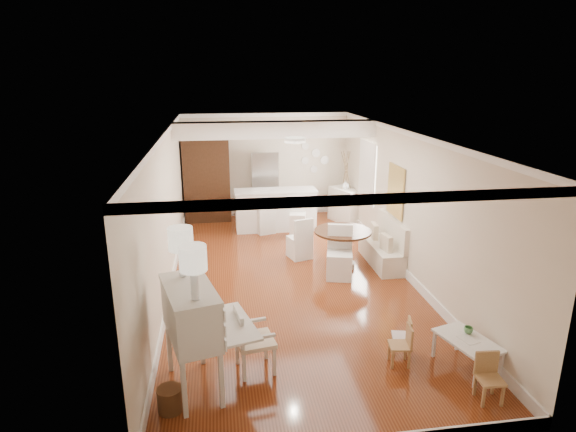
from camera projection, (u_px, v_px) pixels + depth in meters
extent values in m
plane|color=brown|center=(290.00, 279.00, 9.32)|extent=(9.00, 9.00, 0.00)
cube|color=white|center=(290.00, 133.00, 8.51)|extent=(4.50, 9.00, 0.04)
cube|color=beige|center=(266.00, 165.00, 13.18)|extent=(4.50, 0.04, 2.80)
cube|color=beige|center=(361.00, 335.00, 4.65)|extent=(4.50, 0.04, 2.80)
cube|color=beige|center=(166.00, 214.00, 8.60)|extent=(0.04, 9.00, 2.80)
cube|color=beige|center=(406.00, 205.00, 9.23)|extent=(0.04, 9.00, 2.80)
cube|color=white|center=(275.00, 130.00, 10.65)|extent=(4.50, 0.45, 0.36)
cube|color=tan|center=(395.00, 191.00, 9.66)|extent=(0.04, 0.84, 1.04)
cube|color=white|center=(367.00, 172.00, 11.46)|extent=(0.04, 1.10, 1.40)
cylinder|color=#381E11|center=(221.00, 150.00, 12.86)|extent=(0.30, 0.03, 0.30)
cylinder|color=white|center=(295.00, 140.00, 8.06)|extent=(0.36, 0.36, 0.08)
cube|color=beige|center=(192.00, 339.00, 5.90)|extent=(1.34, 1.35, 1.40)
cube|color=silver|center=(255.00, 339.00, 6.35)|extent=(0.60, 0.60, 0.91)
cylinder|color=brown|center=(170.00, 399.00, 5.65)|extent=(0.33, 0.33, 0.30)
cube|color=white|center=(466.00, 354.00, 6.46)|extent=(0.73, 0.97, 0.43)
cube|color=#AB7E4D|center=(400.00, 345.00, 6.52)|extent=(0.32, 0.32, 0.59)
cube|color=tan|center=(401.00, 335.00, 6.80)|extent=(0.31, 0.31, 0.53)
cube|color=#A3794A|center=(490.00, 379.00, 5.78)|extent=(0.32, 0.32, 0.61)
cube|color=silver|center=(382.00, 241.00, 9.93)|extent=(0.52, 1.60, 0.98)
cylinder|color=#4A2A17|center=(342.00, 249.00, 9.79)|extent=(1.51, 1.51, 0.79)
cube|color=white|center=(340.00, 253.00, 9.24)|extent=(0.59, 0.61, 1.02)
cube|color=white|center=(300.00, 237.00, 10.27)|extent=(0.54, 0.55, 0.91)
cube|color=white|center=(276.00, 210.00, 12.12)|extent=(2.05, 0.65, 1.03)
cube|color=silver|center=(265.00, 213.00, 11.87)|extent=(0.51, 0.51, 1.03)
cube|color=white|center=(298.00, 218.00, 11.59)|extent=(0.44, 0.44, 0.93)
cube|color=#381E11|center=(207.00, 178.00, 12.72)|extent=(1.20, 0.60, 2.30)
imported|color=silver|center=(278.00, 185.00, 13.03)|extent=(0.75, 0.65, 1.80)
cube|color=silver|center=(345.00, 205.00, 12.76)|extent=(0.76, 1.03, 0.90)
imported|color=#59995A|center=(468.00, 330.00, 6.53)|extent=(0.13, 0.13, 0.09)
imported|color=silver|center=(345.00, 185.00, 12.62)|extent=(0.26, 0.26, 0.21)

